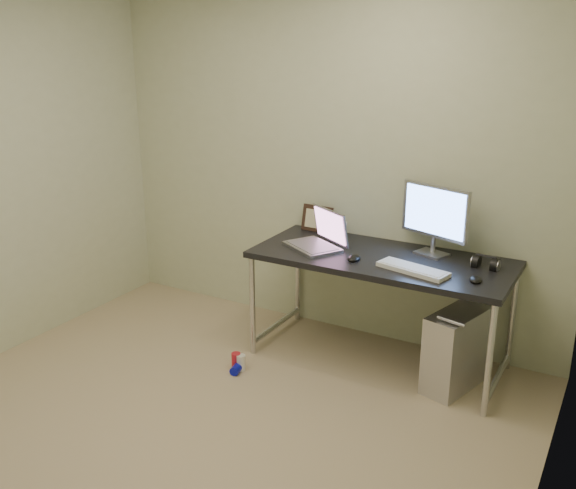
% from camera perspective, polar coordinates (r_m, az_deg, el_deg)
% --- Properties ---
extents(floor, '(3.50, 3.50, 0.00)m').
position_cam_1_polar(floor, '(3.70, -9.30, -16.92)').
color(floor, tan).
rests_on(floor, ground).
extents(wall_back, '(3.50, 0.02, 2.50)m').
position_cam_1_polar(wall_back, '(4.60, 3.58, 7.31)').
color(wall_back, beige).
rests_on(wall_back, ground).
extents(wall_right, '(0.02, 3.50, 2.50)m').
position_cam_1_polar(wall_right, '(2.49, 22.61, -3.59)').
color(wall_right, beige).
rests_on(wall_right, ground).
extents(desk, '(1.67, 0.73, 0.75)m').
position_cam_1_polar(desk, '(4.21, 8.30, -2.01)').
color(desk, black).
rests_on(desk, ground).
extents(tower_computer, '(0.34, 0.53, 0.54)m').
position_cam_1_polar(tower_computer, '(4.17, 14.78, -8.99)').
color(tower_computer, silver).
rests_on(tower_computer, ground).
extents(cable_a, '(0.01, 0.16, 0.69)m').
position_cam_1_polar(cable_a, '(4.46, 15.62, -5.14)').
color(cable_a, black).
rests_on(cable_a, ground).
extents(cable_b, '(0.02, 0.11, 0.71)m').
position_cam_1_polar(cable_b, '(4.43, 16.66, -5.67)').
color(cable_b, black).
rests_on(cable_b, ground).
extents(can_red, '(0.08, 0.08, 0.11)m').
position_cam_1_polar(can_red, '(4.33, -4.63, -10.27)').
color(can_red, red).
rests_on(can_red, ground).
extents(can_white, '(0.08, 0.08, 0.11)m').
position_cam_1_polar(can_white, '(4.31, -4.19, -10.43)').
color(can_white, white).
rests_on(can_white, ground).
extents(can_blue, '(0.08, 0.12, 0.06)m').
position_cam_1_polar(can_blue, '(4.30, -4.56, -10.91)').
color(can_blue, '#0D13C6').
rests_on(can_blue, ground).
extents(laptop, '(0.47, 0.44, 0.25)m').
position_cam_1_polar(laptop, '(4.31, 2.80, 0.54)').
color(laptop, '#AAA9B1').
rests_on(laptop, desk).
extents(monitor, '(0.47, 0.21, 0.46)m').
position_cam_1_polar(monitor, '(4.21, 12.91, 2.63)').
color(monitor, '#AAA9B1').
rests_on(monitor, desk).
extents(keyboard, '(0.46, 0.24, 0.03)m').
position_cam_1_polar(keyboard, '(3.95, 11.04, -2.18)').
color(keyboard, white).
rests_on(keyboard, desk).
extents(mouse_right, '(0.09, 0.13, 0.04)m').
position_cam_1_polar(mouse_right, '(3.88, 16.34, -2.89)').
color(mouse_right, black).
rests_on(mouse_right, desk).
extents(mouse_left, '(0.08, 0.12, 0.04)m').
position_cam_1_polar(mouse_left, '(4.09, 5.90, -1.10)').
color(mouse_left, black).
rests_on(mouse_left, desk).
extents(headphones, '(0.16, 0.10, 0.10)m').
position_cam_1_polar(headphones, '(4.11, 17.15, -1.63)').
color(headphones, black).
rests_on(headphones, desk).
extents(picture_frame, '(0.24, 0.08, 0.19)m').
position_cam_1_polar(picture_frame, '(4.65, 2.61, 2.31)').
color(picture_frame, black).
rests_on(picture_frame, desk).
extents(webcam, '(0.04, 0.03, 0.12)m').
position_cam_1_polar(webcam, '(4.53, 4.95, 1.71)').
color(webcam, silver).
rests_on(webcam, desk).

